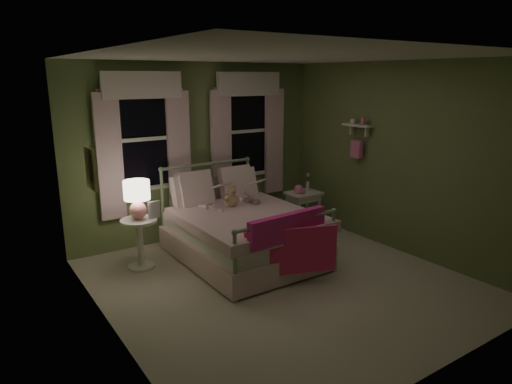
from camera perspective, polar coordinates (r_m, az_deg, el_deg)
room_shell at (r=5.17m, az=3.39°, el=2.04°), size 4.20×4.20×4.20m
bed at (r=6.11m, az=-1.83°, el=-4.94°), size 1.58×2.04×1.18m
pink_throw at (r=5.24m, az=4.17°, el=-5.65°), size 1.10×0.41×0.71m
child_left at (r=6.18m, az=-6.16°, el=0.35°), size 0.27×0.20×0.69m
child_right at (r=6.45m, az=-1.76°, el=0.76°), size 0.35×0.30×0.63m
book_left at (r=5.95m, az=-5.04°, el=0.30°), size 0.20×0.12×0.26m
book_right at (r=6.24m, az=-0.53°, el=0.61°), size 0.23×0.18×0.26m
teddy_bear at (r=6.20m, az=-3.16°, el=-0.71°), size 0.24×0.20×0.32m
nightstand_left at (r=5.99m, az=-14.33°, el=-5.43°), size 0.46×0.46×0.65m
table_lamp at (r=5.84m, az=-14.65°, el=-0.47°), size 0.32×0.32×0.49m
book_nightstand at (r=5.88m, az=-13.29°, el=-3.30°), size 0.18×0.23×0.02m
nightstand_right at (r=7.14m, az=5.95°, el=-0.78°), size 0.50×0.40×0.64m
pink_toy at (r=7.03m, az=5.38°, el=0.34°), size 0.14×0.18×0.14m
bud_vase at (r=7.19m, az=6.47°, el=1.28°), size 0.06×0.06×0.28m
window_left at (r=6.48m, az=-13.79°, el=7.03°), size 1.34×0.13×1.96m
window_right at (r=7.24m, az=-0.99°, el=8.15°), size 1.34×0.13×1.96m
wall_shelf at (r=6.90m, az=12.53°, el=6.69°), size 0.15×0.50×0.60m
framed_picture at (r=4.83m, az=-19.94°, el=2.77°), size 0.03×0.32×0.42m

